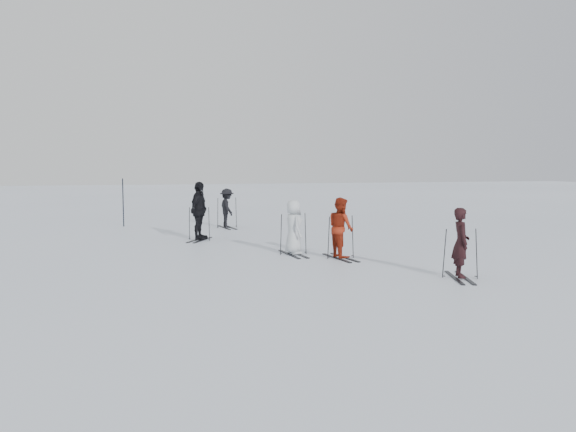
# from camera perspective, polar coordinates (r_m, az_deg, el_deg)

# --- Properties ---
(ground) EXTENTS (120.00, 120.00, 0.00)m
(ground) POSITION_cam_1_polar(r_m,az_deg,el_deg) (16.25, 0.94, -3.82)
(ground) COLOR silver
(ground) RESTS_ON ground
(skier_near_dark) EXTENTS (0.53, 0.66, 1.57)m
(skier_near_dark) POSITION_cam_1_polar(r_m,az_deg,el_deg) (13.19, 17.14, -2.72)
(skier_near_dark) COLOR black
(skier_near_dark) RESTS_ON ground
(skier_red) EXTENTS (0.71, 0.87, 1.64)m
(skier_red) POSITION_cam_1_polar(r_m,az_deg,el_deg) (15.38, 5.39, -1.27)
(skier_red) COLOR maroon
(skier_red) RESTS_ON ground
(skier_grey) EXTENTS (0.55, 0.79, 1.54)m
(skier_grey) POSITION_cam_1_polar(r_m,az_deg,el_deg) (15.95, 0.55, -1.20)
(skier_grey) COLOR silver
(skier_grey) RESTS_ON ground
(skier_uphill_left) EXTENTS (0.98, 1.24, 1.96)m
(skier_uphill_left) POSITION_cam_1_polar(r_m,az_deg,el_deg) (19.21, -9.02, 0.46)
(skier_uphill_left) COLOR black
(skier_uphill_left) RESTS_ON ground
(skier_uphill_far) EXTENTS (0.71, 1.08, 1.57)m
(skier_uphill_far) POSITION_cam_1_polar(r_m,az_deg,el_deg) (22.95, -6.22, 0.76)
(skier_uphill_far) COLOR black
(skier_uphill_far) RESTS_ON ground
(skis_near_dark) EXTENTS (1.78, 1.30, 1.17)m
(skis_near_dark) POSITION_cam_1_polar(r_m,az_deg,el_deg) (13.22, 17.12, -3.58)
(skis_near_dark) COLOR black
(skis_near_dark) RESTS_ON ground
(skis_red) EXTENTS (1.75, 1.07, 1.21)m
(skis_red) POSITION_cam_1_polar(r_m,az_deg,el_deg) (15.41, 5.38, -2.08)
(skis_red) COLOR black
(skis_red) RESTS_ON ground
(skis_grey) EXTENTS (1.73, 1.02, 1.22)m
(skis_grey) POSITION_cam_1_polar(r_m,az_deg,el_deg) (15.97, 0.55, -1.78)
(skis_grey) COLOR black
(skis_grey) RESTS_ON ground
(skis_uphill_left) EXTENTS (1.80, 1.51, 1.16)m
(skis_uphill_left) POSITION_cam_1_polar(r_m,az_deg,el_deg) (19.25, -9.01, -0.73)
(skis_uphill_left) COLOR black
(skis_uphill_left) RESTS_ON ground
(skis_uphill_far) EXTENTS (1.84, 1.13, 1.27)m
(skis_uphill_far) POSITION_cam_1_polar(r_m,az_deg,el_deg) (22.96, -6.22, 0.38)
(skis_uphill_far) COLOR black
(skis_uphill_far) RESTS_ON ground
(piste_marker) EXTENTS (0.05, 0.05, 2.00)m
(piste_marker) POSITION_cam_1_polar(r_m,az_deg,el_deg) (24.27, -16.40, 1.33)
(piste_marker) COLOR black
(piste_marker) RESTS_ON ground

